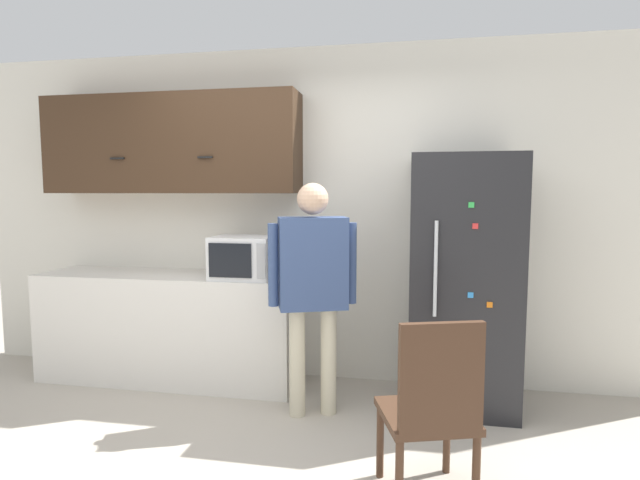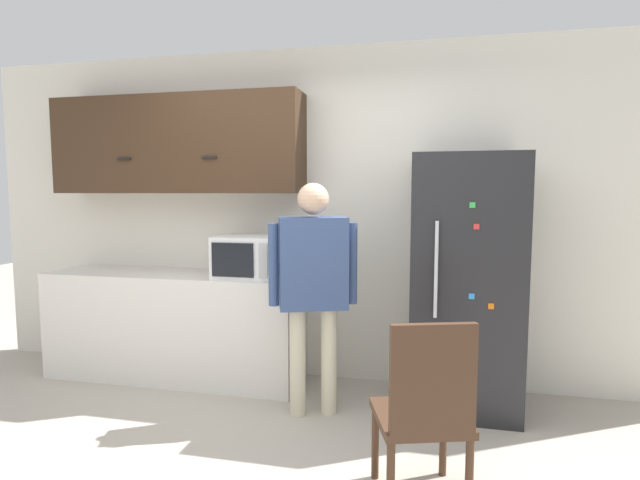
{
  "view_description": "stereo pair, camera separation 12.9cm",
  "coord_description": "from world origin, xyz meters",
  "px_view_note": "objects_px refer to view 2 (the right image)",
  "views": [
    {
      "loc": [
        0.81,
        -2.29,
        1.55
      ],
      "look_at": [
        0.21,
        0.95,
        1.23
      ],
      "focal_mm": 28.0,
      "sensor_mm": 36.0,
      "label": 1
    },
    {
      "loc": [
        0.93,
        -2.26,
        1.55
      ],
      "look_at": [
        0.21,
        0.95,
        1.23
      ],
      "focal_mm": 28.0,
      "sensor_mm": 36.0,
      "label": 2
    }
  ],
  "objects_px": {
    "microwave": "(247,257)",
    "refrigerator": "(465,283)",
    "chair": "(425,407)",
    "person": "(313,276)"
  },
  "relations": [
    {
      "from": "refrigerator",
      "to": "person",
      "type": "bearing_deg",
      "value": -159.95
    },
    {
      "from": "microwave",
      "to": "refrigerator",
      "type": "xyz_separation_m",
      "value": [
        1.63,
        0.01,
        -0.14
      ]
    },
    {
      "from": "microwave",
      "to": "person",
      "type": "height_order",
      "value": "person"
    },
    {
      "from": "refrigerator",
      "to": "chair",
      "type": "distance_m",
      "value": 1.35
    },
    {
      "from": "person",
      "to": "chair",
      "type": "relative_size",
      "value": 1.68
    },
    {
      "from": "refrigerator",
      "to": "chair",
      "type": "height_order",
      "value": "refrigerator"
    },
    {
      "from": "microwave",
      "to": "refrigerator",
      "type": "distance_m",
      "value": 1.64
    },
    {
      "from": "microwave",
      "to": "chair",
      "type": "relative_size",
      "value": 0.49
    },
    {
      "from": "refrigerator",
      "to": "microwave",
      "type": "bearing_deg",
      "value": -179.73
    },
    {
      "from": "microwave",
      "to": "chair",
      "type": "distance_m",
      "value": 1.95
    }
  ]
}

